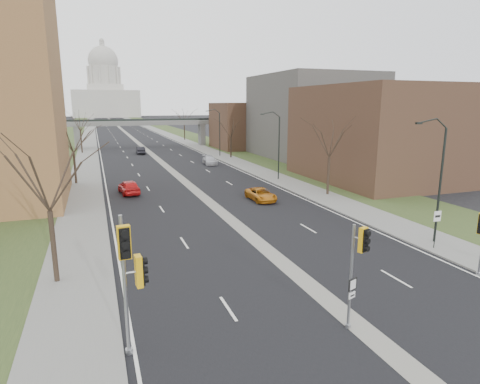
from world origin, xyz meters
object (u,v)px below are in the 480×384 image
speed_limit_sign (436,223)px  car_right_near (261,194)px  signal_pole_left (130,266)px  car_left_far (141,150)px  car_right_mid (210,160)px  signal_pole_median (358,259)px  car_left_near (129,187)px

speed_limit_sign → car_right_near: size_ratio=0.57×
signal_pole_left → car_left_far: 67.70m
signal_pole_left → car_right_mid: size_ratio=1.23×
signal_pole_left → signal_pole_median: size_ratio=1.20×
signal_pole_median → speed_limit_sign: signal_pole_median is taller
signal_pole_left → speed_limit_sign: signal_pole_left is taller
signal_pole_median → car_right_near: (5.64, 23.80, -2.69)m
signal_pole_median → car_right_mid: bearing=62.1°
signal_pole_median → car_left_far: size_ratio=1.08×
signal_pole_left → signal_pole_median: signal_pole_left is taller
speed_limit_sign → car_right_near: 18.11m
signal_pole_median → speed_limit_sign: size_ratio=1.84×
car_left_far → speed_limit_sign: bearing=102.4°
speed_limit_sign → signal_pole_median: bearing=-145.7°
car_left_far → car_left_near: bearing=82.7°
signal_pole_left → car_right_near: 26.98m
car_left_far → car_right_near: bearing=99.9°
signal_pole_left → car_right_near: signal_pole_left is taller
speed_limit_sign → signal_pole_left: bearing=-161.9°
signal_pole_left → speed_limit_sign: (20.30, 5.18, -1.83)m
car_right_mid → car_left_far: bearing=119.4°
car_right_mid → speed_limit_sign: bearing=-81.9°
car_left_near → car_right_mid: size_ratio=0.99×
car_right_near → car_right_mid: (1.91, 26.21, 0.04)m
car_left_far → car_right_near: (7.19, -44.83, -0.10)m
speed_limit_sign → car_right_mid: (-3.63, 43.40, -1.23)m
car_left_far → car_right_mid: (9.10, -18.63, -0.05)m
car_right_near → car_right_mid: car_right_mid is taller
signal_pole_median → car_left_near: (-6.84, 31.61, -2.54)m
car_right_near → car_left_far: bearing=98.1°
car_left_near → car_left_far: 37.40m
speed_limit_sign → car_left_near: speed_limit_sign is taller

